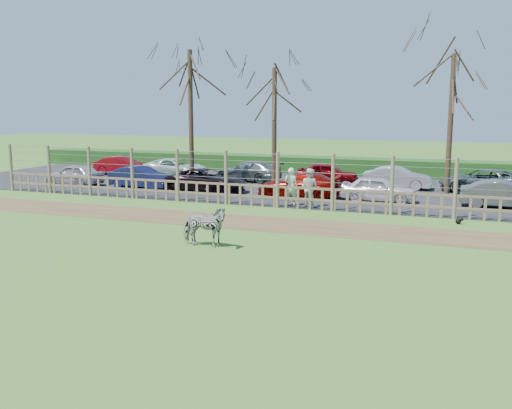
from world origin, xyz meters
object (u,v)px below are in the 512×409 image
(car_4, at_px, (379,189))
(tree_right, at_px, (452,91))
(car_0, at_px, (74,174))
(car_9, at_px, (248,171))
(car_3, at_px, (299,185))
(car_7, at_px, (122,166))
(tree_mid, at_px, (274,99))
(car_1, at_px, (141,177))
(car_2, at_px, (207,180))
(crow, at_px, (459,221))
(visitor_a, at_px, (291,187))
(car_5, at_px, (503,194))
(car_12, at_px, (482,181))
(car_8, at_px, (176,168))
(tree_left, at_px, (190,85))
(car_10, at_px, (328,173))
(car_11, at_px, (397,178))
(zebra, at_px, (204,226))
(visitor_b, at_px, (309,188))

(car_4, bearing_deg, tree_right, -43.58)
(car_0, distance_m, car_9, 10.05)
(car_3, bearing_deg, car_7, -114.28)
(tree_mid, relative_size, car_1, 1.87)
(car_7, bearing_deg, car_2, -123.52)
(tree_mid, relative_size, crow, 22.73)
(car_3, bearing_deg, tree_mid, -143.70)
(visitor_a, distance_m, car_5, 9.40)
(car_12, bearing_deg, car_8, -92.43)
(car_4, bearing_deg, tree_mid, 68.51)
(crow, xyz_separation_m, car_8, (-16.99, 8.83, 0.52))
(tree_left, xyz_separation_m, car_8, (-2.79, 3.33, -4.98))
(car_0, distance_m, car_5, 22.61)
(car_5, bearing_deg, tree_right, 41.55)
(car_3, height_order, car_10, same)
(tree_left, distance_m, car_7, 9.08)
(car_10, bearing_deg, tree_right, -114.39)
(visitor_a, height_order, car_3, visitor_a)
(tree_left, relative_size, car_7, 2.16)
(tree_left, distance_m, car_4, 11.75)
(car_11, xyz_separation_m, car_12, (4.33, 0.24, 0.00))
(car_7, relative_size, car_12, 0.84)
(car_3, xyz_separation_m, car_5, (9.30, 0.25, 0.00))
(car_2, height_order, car_4, same)
(car_9, relative_size, car_12, 0.96)
(car_0, bearing_deg, zebra, 54.41)
(car_12, bearing_deg, crow, -9.08)
(tree_mid, bearing_deg, tree_right, 3.18)
(car_1, height_order, car_4, same)
(car_1, bearing_deg, car_8, 6.95)
(car_3, bearing_deg, tree_right, 109.89)
(tree_left, xyz_separation_m, car_7, (-6.80, 3.39, -4.98))
(zebra, height_order, visitor_b, visitor_b)
(car_1, xyz_separation_m, car_11, (13.26, 4.65, 0.00))
(crow, bearing_deg, visitor_a, 167.83)
(car_5, bearing_deg, car_12, 9.35)
(car_5, bearing_deg, car_9, 71.65)
(visitor_a, relative_size, crow, 5.75)
(zebra, distance_m, car_1, 13.90)
(crow, bearing_deg, tree_right, 95.73)
(visitor_a, bearing_deg, car_10, -88.23)
(car_7, height_order, car_8, same)
(tree_right, height_order, visitor_a, tree_right)
(car_8, bearing_deg, car_0, 150.32)
(tree_mid, bearing_deg, visitor_a, -63.54)
(visitor_a, xyz_separation_m, car_8, (-9.75, 7.26, -0.26))
(car_5, bearing_deg, car_7, 78.39)
(zebra, bearing_deg, car_4, -23.80)
(tree_left, height_order, car_7, tree_left)
(visitor_a, distance_m, car_3, 2.42)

